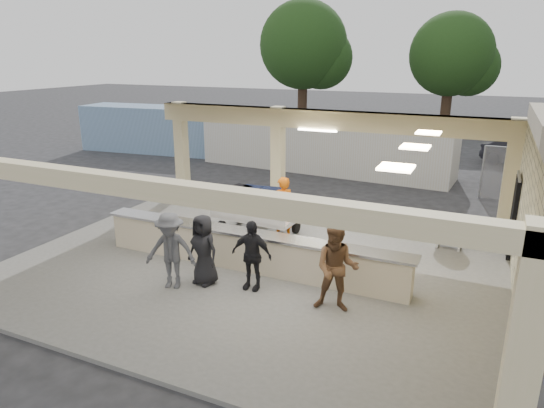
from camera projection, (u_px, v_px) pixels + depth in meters
The scene contains 15 objects.
ground at pixel (257, 264), 12.61m from camera, with size 120.00×120.00×0.00m, color #242427.
pavilion at pixel (275, 209), 12.70m from camera, with size 12.01×10.00×3.55m.
baggage_counter at pixel (248, 250), 12.00m from camera, with size 8.20×0.58×0.98m.
luggage_cart at pixel (258, 207), 14.31m from camera, with size 2.53×1.65×1.43m.
drum_fan at pixel (450, 230), 13.32m from camera, with size 0.91×0.48×0.96m.
baggage_handler at pixel (282, 208), 13.82m from camera, with size 0.68×0.37×1.85m, color #DD5E0B.
passenger_a at pixel (337, 268), 9.92m from camera, with size 0.92×0.40×1.89m, color brown.
passenger_b at pixel (251, 255), 10.89m from camera, with size 0.96×0.35×1.63m, color black.
passenger_c at pixel (171, 251), 10.92m from camera, with size 1.16×0.41×1.79m, color #48494D.
passenger_d at pixel (204, 250), 11.14m from camera, with size 0.82×0.33×1.67m, color black.
car_dark at pixel (526, 154), 23.08m from camera, with size 1.40×3.96×1.32m, color black.
container_white at pixel (323, 143), 22.48m from camera, with size 11.82×2.36×2.56m, color silver.
container_blue at pixel (165, 129), 26.76m from camera, with size 9.52×2.29×2.48m, color #7E9ECA.
tree_left at pixel (308, 49), 34.99m from camera, with size 6.60×6.30×9.00m.
tree_mid at pixel (456, 58), 32.96m from camera, with size 6.00×5.60×8.00m.
Camera 1 is at (5.15, -10.37, 5.25)m, focal length 32.00 mm.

